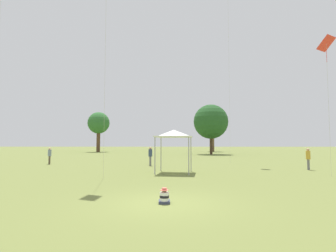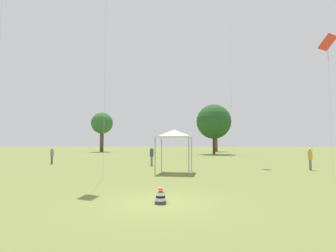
{
  "view_description": "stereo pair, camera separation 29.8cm",
  "coord_description": "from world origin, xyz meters",
  "px_view_note": "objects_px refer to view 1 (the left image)",
  "views": [
    {
      "loc": [
        0.39,
        -9.73,
        2.2
      ],
      "look_at": [
        0.02,
        8.29,
        3.37
      ],
      "focal_mm": 28.0,
      "sensor_mm": 36.0,
      "label": 1
    },
    {
      "loc": [
        0.69,
        -9.72,
        2.2
      ],
      "look_at": [
        0.02,
        8.29,
        3.37
      ],
      "focal_mm": 28.0,
      "sensor_mm": 36.0,
      "label": 2
    }
  ],
  "objects_px": {
    "person_standing_1": "(308,157)",
    "distant_tree_2": "(212,128)",
    "person_standing_0": "(50,154)",
    "canopy_tent": "(174,134)",
    "kite_0": "(326,46)",
    "distant_tree_1": "(99,123)",
    "seated_toddler": "(164,197)",
    "person_standing_2": "(150,154)",
    "distant_tree_0": "(211,122)"
  },
  "relations": [
    {
      "from": "person_standing_1",
      "to": "distant_tree_2",
      "type": "distance_m",
      "value": 45.95
    },
    {
      "from": "person_standing_0",
      "to": "person_standing_1",
      "type": "xyz_separation_m",
      "value": [
        23.93,
        -5.25,
        0.03
      ]
    },
    {
      "from": "canopy_tent",
      "to": "distant_tree_2",
      "type": "height_order",
      "value": "distant_tree_2"
    },
    {
      "from": "canopy_tent",
      "to": "person_standing_1",
      "type": "bearing_deg",
      "value": 11.93
    },
    {
      "from": "person_standing_0",
      "to": "canopy_tent",
      "type": "bearing_deg",
      "value": -22.95
    },
    {
      "from": "canopy_tent",
      "to": "distant_tree_2",
      "type": "relative_size",
      "value": 0.38
    },
    {
      "from": "person_standing_0",
      "to": "canopy_tent",
      "type": "height_order",
      "value": "canopy_tent"
    },
    {
      "from": "kite_0",
      "to": "distant_tree_1",
      "type": "relative_size",
      "value": 0.95
    },
    {
      "from": "canopy_tent",
      "to": "seated_toddler",
      "type": "bearing_deg",
      "value": -92.15
    },
    {
      "from": "person_standing_1",
      "to": "person_standing_2",
      "type": "xyz_separation_m",
      "value": [
        -13.3,
        3.74,
        0.03
      ]
    },
    {
      "from": "person_standing_0",
      "to": "person_standing_2",
      "type": "xyz_separation_m",
      "value": [
        10.63,
        -1.52,
        0.06
      ]
    },
    {
      "from": "seated_toddler",
      "to": "distant_tree_0",
      "type": "height_order",
      "value": "distant_tree_0"
    },
    {
      "from": "person_standing_2",
      "to": "distant_tree_2",
      "type": "xyz_separation_m",
      "value": [
        12.32,
        41.93,
        4.91
      ]
    },
    {
      "from": "distant_tree_0",
      "to": "distant_tree_2",
      "type": "distance_m",
      "value": 16.39
    },
    {
      "from": "person_standing_0",
      "to": "person_standing_1",
      "type": "relative_size",
      "value": 0.97
    },
    {
      "from": "person_standing_0",
      "to": "kite_0",
      "type": "relative_size",
      "value": 0.18
    },
    {
      "from": "seated_toddler",
      "to": "kite_0",
      "type": "bearing_deg",
      "value": 34.82
    },
    {
      "from": "distant_tree_0",
      "to": "distant_tree_1",
      "type": "xyz_separation_m",
      "value": [
        -25.98,
        13.25,
        0.71
      ]
    },
    {
      "from": "person_standing_2",
      "to": "distant_tree_0",
      "type": "bearing_deg",
      "value": -153.22
    },
    {
      "from": "kite_0",
      "to": "distant_tree_0",
      "type": "height_order",
      "value": "distant_tree_0"
    },
    {
      "from": "person_standing_1",
      "to": "canopy_tent",
      "type": "distance_m",
      "value": 11.41
    },
    {
      "from": "kite_0",
      "to": "distant_tree_0",
      "type": "distance_m",
      "value": 33.97
    },
    {
      "from": "person_standing_1",
      "to": "distant_tree_2",
      "type": "bearing_deg",
      "value": -45.25
    },
    {
      "from": "seated_toddler",
      "to": "person_standing_1",
      "type": "relative_size",
      "value": 0.32
    },
    {
      "from": "person_standing_0",
      "to": "seated_toddler",
      "type": "bearing_deg",
      "value": -46.69
    },
    {
      "from": "kite_0",
      "to": "distant_tree_2",
      "type": "xyz_separation_m",
      "value": [
        -0.3,
        49.92,
        -2.75
      ]
    },
    {
      "from": "person_standing_0",
      "to": "distant_tree_1",
      "type": "bearing_deg",
      "value": 106.2
    },
    {
      "from": "person_standing_1",
      "to": "distant_tree_1",
      "type": "height_order",
      "value": "distant_tree_1"
    },
    {
      "from": "seated_toddler",
      "to": "person_standing_0",
      "type": "height_order",
      "value": "person_standing_0"
    },
    {
      "from": "distant_tree_0",
      "to": "person_standing_0",
      "type": "bearing_deg",
      "value": -129.82
    },
    {
      "from": "person_standing_1",
      "to": "distant_tree_0",
      "type": "distance_m",
      "value": 30.21
    },
    {
      "from": "seated_toddler",
      "to": "kite_0",
      "type": "distance_m",
      "value": 15.78
    },
    {
      "from": "distant_tree_0",
      "to": "kite_0",
      "type": "bearing_deg",
      "value": -84.87
    },
    {
      "from": "person_standing_0",
      "to": "person_standing_2",
      "type": "bearing_deg",
      "value": -0.65
    },
    {
      "from": "person_standing_0",
      "to": "distant_tree_0",
      "type": "relative_size",
      "value": 0.18
    },
    {
      "from": "person_standing_0",
      "to": "kite_0",
      "type": "xyz_separation_m",
      "value": [
        23.25,
        -9.5,
        7.72
      ]
    },
    {
      "from": "distant_tree_0",
      "to": "distant_tree_2",
      "type": "xyz_separation_m",
      "value": [
        2.73,
        16.16,
        -0.37
      ]
    },
    {
      "from": "person_standing_1",
      "to": "kite_0",
      "type": "distance_m",
      "value": 8.81
    },
    {
      "from": "kite_0",
      "to": "distant_tree_0",
      "type": "relative_size",
      "value": 0.96
    },
    {
      "from": "person_standing_1",
      "to": "person_standing_2",
      "type": "relative_size",
      "value": 0.97
    },
    {
      "from": "kite_0",
      "to": "person_standing_1",
      "type": "bearing_deg",
      "value": -86.54
    },
    {
      "from": "seated_toddler",
      "to": "distant_tree_1",
      "type": "distance_m",
      "value": 58.25
    },
    {
      "from": "canopy_tent",
      "to": "kite_0",
      "type": "distance_m",
      "value": 12.04
    },
    {
      "from": "distant_tree_1",
      "to": "seated_toddler",
      "type": "bearing_deg",
      "value": -71.56
    },
    {
      "from": "distant_tree_1",
      "to": "distant_tree_2",
      "type": "xyz_separation_m",
      "value": [
        28.7,
        2.91,
        -1.08
      ]
    },
    {
      "from": "distant_tree_0",
      "to": "distant_tree_1",
      "type": "bearing_deg",
      "value": 152.97
    },
    {
      "from": "person_standing_0",
      "to": "distant_tree_1",
      "type": "distance_m",
      "value": 38.43
    },
    {
      "from": "person_standing_2",
      "to": "canopy_tent",
      "type": "height_order",
      "value": "canopy_tent"
    },
    {
      "from": "person_standing_1",
      "to": "canopy_tent",
      "type": "relative_size",
      "value": 0.56
    },
    {
      "from": "person_standing_1",
      "to": "distant_tree_1",
      "type": "bearing_deg",
      "value": -11.71
    }
  ]
}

